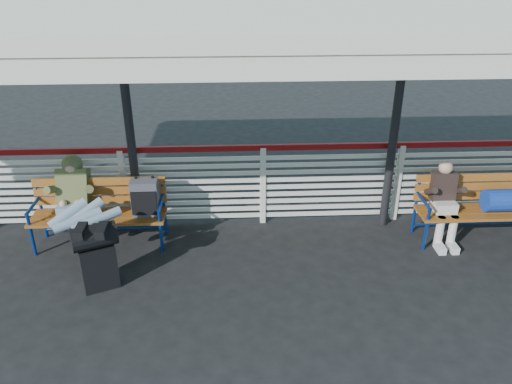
{
  "coord_description": "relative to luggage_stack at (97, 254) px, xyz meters",
  "views": [
    {
      "loc": [
        -0.43,
        -4.68,
        3.71
      ],
      "look_at": [
        -0.15,
        1.0,
        0.94
      ],
      "focal_mm": 35.0,
      "sensor_mm": 36.0,
      "label": 1
    }
  ],
  "objects": [
    {
      "name": "ground",
      "position": [
        2.07,
        -0.4,
        -0.46
      ],
      "size": [
        60.0,
        60.0,
        0.0
      ],
      "primitive_type": "plane",
      "color": "black",
      "rests_on": "ground"
    },
    {
      "name": "fence",
      "position": [
        2.07,
        1.5,
        0.2
      ],
      "size": [
        12.08,
        0.08,
        1.24
      ],
      "color": "silver",
      "rests_on": "ground"
    },
    {
      "name": "canopy",
      "position": [
        2.07,
        0.47,
        2.58
      ],
      "size": [
        12.6,
        3.6,
        3.16
      ],
      "color": "silver",
      "rests_on": "ground"
    },
    {
      "name": "luggage_stack",
      "position": [
        0.0,
        0.0,
        0.0
      ],
      "size": [
        0.58,
        0.47,
        0.85
      ],
      "rotation": [
        0.0,
        0.0,
        0.4
      ],
      "color": "black",
      "rests_on": "ground"
    },
    {
      "name": "bench_left",
      "position": [
        0.04,
        1.03,
        0.15
      ],
      "size": [
        1.8,
        0.56,
        0.97
      ],
      "color": "#AA5B21",
      "rests_on": "ground"
    },
    {
      "name": "bench_right",
      "position": [
        5.18,
        0.88,
        0.12
      ],
      "size": [
        1.8,
        0.56,
        0.92
      ],
      "color": "#AA5B21",
      "rests_on": "ground"
    },
    {
      "name": "traveler_man",
      "position": [
        -0.35,
        0.69,
        0.25
      ],
      "size": [
        0.94,
        1.64,
        0.77
      ],
      "color": "#8096AD",
      "rests_on": "ground"
    },
    {
      "name": "companion_person",
      "position": [
        4.52,
        0.87,
        0.13
      ],
      "size": [
        0.32,
        0.66,
        1.15
      ],
      "color": "beige",
      "rests_on": "ground"
    }
  ]
}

